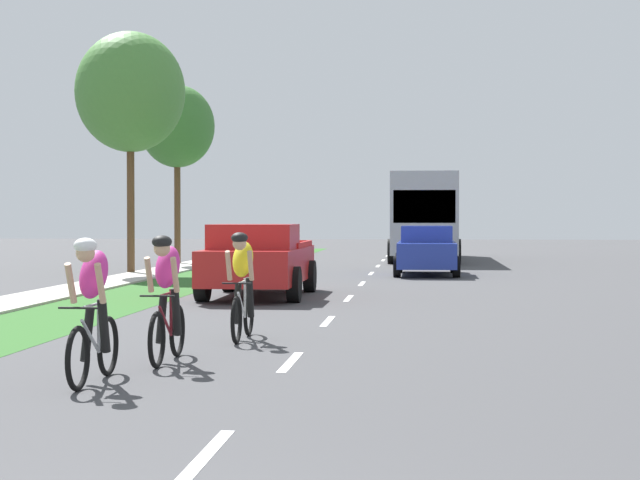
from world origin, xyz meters
The scene contains 12 objects.
ground_plane centered at (0.00, 20.00, 0.00)m, with size 120.00×120.00×0.00m, color #424244.
grass_verge centered at (-4.92, 20.00, 0.00)m, with size 2.36×70.00×0.01m, color #2D6026.
sidewalk_concrete centered at (-6.87, 20.00, 0.00)m, with size 1.53×70.00×0.10m, color #B2ADA3.
lane_markings_center centered at (0.00, 24.00, 0.00)m, with size 0.12×52.71×0.01m.
cyclist_lead centered at (-1.91, 6.85, 0.81)m, with size 0.42×1.72×1.58m.
cyclist_trailing centered at (-1.51, 8.53, 0.81)m, with size 0.42×1.72×1.58m.
cyclist_distant centered at (-0.99, 10.97, 0.81)m, with size 0.42×1.72×1.58m.
pickup_red centered at (-2.04, 19.12, 0.83)m, with size 2.22×5.10×1.64m.
sedan_blue centered at (1.75, 28.53, 0.77)m, with size 1.98×4.30×1.52m.
bus_silver centered at (1.68, 39.80, 1.98)m, with size 2.78×11.60×3.48m.
street_tree_near centered at (-7.59, 28.31, 5.74)m, with size 3.46×3.46×7.66m.
street_tree_far centered at (-7.66, 34.93, 5.21)m, with size 2.84×2.84×6.81m.
Camera 1 is at (1.63, -4.09, 1.80)m, focal length 58.76 mm.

